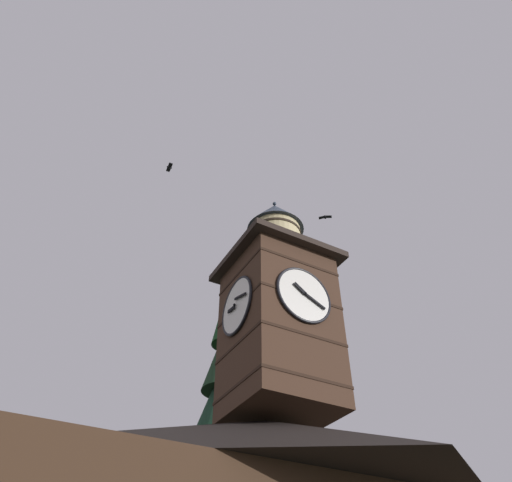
# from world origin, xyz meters

# --- Properties ---
(clock_tower) EXTENTS (3.91, 3.91, 9.33)m
(clock_tower) POSITION_xyz_m (-1.38, -0.32, 11.26)
(clock_tower) COLOR #422B1E
(clock_tower) RESTS_ON building_main
(flying_bird_high) EXTENTS (0.67, 0.59, 0.15)m
(flying_bird_high) POSITION_xyz_m (-6.44, -3.16, 20.42)
(flying_bird_high) COLOR black
(flying_bird_low) EXTENTS (0.25, 0.54, 0.13)m
(flying_bird_low) POSITION_xyz_m (2.86, -2.33, 18.58)
(flying_bird_low) COLOR black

